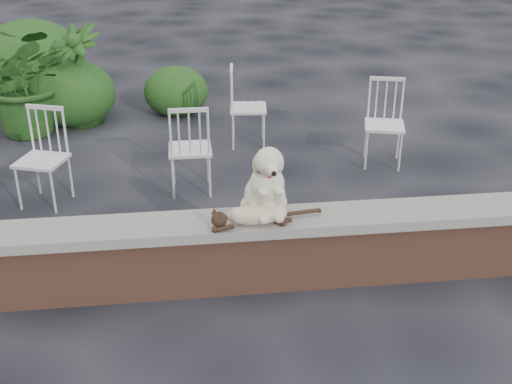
{
  "coord_description": "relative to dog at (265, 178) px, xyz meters",
  "views": [
    {
      "loc": [
        -0.73,
        -4.2,
        2.84
      ],
      "look_at": [
        -0.19,
        0.2,
        0.7
      ],
      "focal_mm": 45.06,
      "sensor_mm": 36.0,
      "label": 1
    }
  ],
  "objects": [
    {
      "name": "chair_b",
      "position": [
        -1.93,
        1.58,
        -0.41
      ],
      "size": [
        0.71,
        0.71,
        0.94
      ],
      "primitive_type": null,
      "rotation": [
        0.0,
        0.0,
        -0.33
      ],
      "color": "white",
      "rests_on": "ground"
    },
    {
      "name": "shrubbery",
      "position": [
        -2.25,
        4.77,
        -0.42
      ],
      "size": [
        3.2,
        2.44,
        1.17
      ],
      "color": "#134415",
      "rests_on": "ground"
    },
    {
      "name": "chair_d",
      "position": [
        1.61,
        2.13,
        -0.41
      ],
      "size": [
        0.69,
        0.69,
        0.94
      ],
      "primitive_type": null,
      "rotation": [
        0.0,
        0.0,
        -0.26
      ],
      "color": "white",
      "rests_on": "ground"
    },
    {
      "name": "ground",
      "position": [
        0.14,
        -0.07,
        -0.88
      ],
      "size": [
        60.0,
        60.0,
        0.0
      ],
      "primitive_type": "plane",
      "color": "black",
      "rests_on": "ground"
    },
    {
      "name": "cat",
      "position": [
        -0.08,
        -0.15,
        -0.21
      ],
      "size": [
        1.02,
        0.32,
        0.17
      ],
      "primitive_type": null,
      "rotation": [
        0.0,
        0.0,
        0.08
      ],
      "color": "tan",
      "rests_on": "capstone"
    },
    {
      "name": "chair_c",
      "position": [
        -0.52,
        1.7,
        -0.41
      ],
      "size": [
        0.56,
        0.56,
        0.94
      ],
      "primitive_type": null,
      "rotation": [
        0.0,
        0.0,
        3.14
      ],
      "color": "white",
      "rests_on": "ground"
    },
    {
      "name": "potted_plant_a",
      "position": [
        -2.42,
        3.61,
        -0.19
      ],
      "size": [
        1.48,
        1.36,
        1.38
      ],
      "primitive_type": "imported",
      "rotation": [
        0.0,
        0.0,
        -0.25
      ],
      "color": "#134415",
      "rests_on": "ground"
    },
    {
      "name": "brick_wall",
      "position": [
        0.14,
        -0.07,
        -0.63
      ],
      "size": [
        6.0,
        0.3,
        0.5
      ],
      "primitive_type": "cube",
      "color": "brown",
      "rests_on": "ground"
    },
    {
      "name": "capstone",
      "position": [
        0.14,
        -0.07,
        -0.34
      ],
      "size": [
        6.2,
        0.4,
        0.08
      ],
      "primitive_type": "cube",
      "color": "slate",
      "rests_on": "brick_wall"
    },
    {
      "name": "potted_plant_b",
      "position": [
        -1.86,
        3.91,
        -0.24
      ],
      "size": [
        1.01,
        1.01,
        1.27
      ],
      "primitive_type": "imported",
      "rotation": [
        0.0,
        0.0,
        -0.7
      ],
      "color": "#134415",
      "rests_on": "ground"
    },
    {
      "name": "dog",
      "position": [
        0.0,
        0.0,
        0.0
      ],
      "size": [
        0.43,
        0.54,
        0.6
      ],
      "primitive_type": null,
      "rotation": [
        0.0,
        0.0,
        0.08
      ],
      "color": "beige",
      "rests_on": "capstone"
    },
    {
      "name": "chair_e",
      "position": [
        0.2,
        2.91,
        -0.41
      ],
      "size": [
        0.61,
        0.61,
        0.94
      ],
      "primitive_type": null,
      "rotation": [
        0.0,
        0.0,
        1.47
      ],
      "color": "white",
      "rests_on": "ground"
    }
  ]
}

